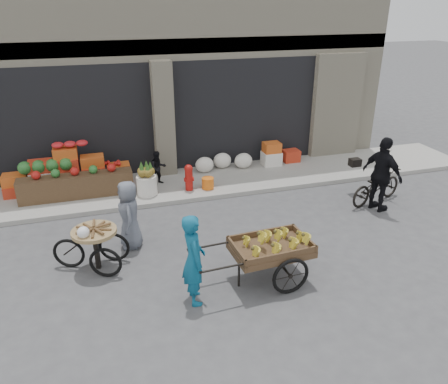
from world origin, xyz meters
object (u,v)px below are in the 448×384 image
object	(u,v)px
tricycle_cart	(95,243)
vendor_grey	(129,215)
cyclist	(382,175)
seated_person	(158,168)
banana_cart	(268,246)
bicycle	(376,186)
vendor_woman	(194,259)
pineapple_bin	(147,185)
fire_hydrant	(189,176)
orange_bucket	(208,183)

from	to	relation	value
tricycle_cart	vendor_grey	distance (m)	0.98
cyclist	seated_person	bearing A→B (deg)	42.09
banana_cart	bicycle	distance (m)	4.57
seated_person	vendor_woman	distance (m)	5.05
tricycle_cart	vendor_grey	world-z (taller)	vendor_grey
pineapple_bin	fire_hydrant	bearing A→B (deg)	-2.60
fire_hydrant	pineapple_bin	bearing A→B (deg)	177.40
orange_bucket	cyclist	xyz separation A→B (m)	(3.72, -2.22, 0.65)
pineapple_bin	bicycle	world-z (taller)	bicycle
seated_person	vendor_grey	size ratio (longest dim) A/B	0.64
tricycle_cart	cyclist	size ratio (longest dim) A/B	0.79
tricycle_cart	vendor_grey	size ratio (longest dim) A/B	0.99
seated_person	cyclist	bearing A→B (deg)	-40.69
fire_hydrant	tricycle_cart	xyz separation A→B (m)	(-2.47, -2.90, 0.06)
banana_cart	tricycle_cart	size ratio (longest dim) A/B	1.67
fire_hydrant	seated_person	world-z (taller)	seated_person
vendor_grey	vendor_woman	bearing A→B (deg)	23.56
bicycle	cyclist	xyz separation A→B (m)	(-0.20, -0.40, 0.47)
tricycle_cart	cyclist	bearing A→B (deg)	25.41
vendor_woman	banana_cart	bearing A→B (deg)	-81.82
vendor_grey	cyclist	world-z (taller)	cyclist
vendor_woman	vendor_grey	size ratio (longest dim) A/B	1.12
pineapple_bin	tricycle_cart	xyz separation A→B (m)	(-1.37, -2.95, 0.20)
orange_bucket	banana_cart	world-z (taller)	banana_cart
fire_hydrant	bicycle	world-z (taller)	bicycle
seated_person	orange_bucket	bearing A→B (deg)	-40.26
bicycle	cyclist	size ratio (longest dim) A/B	0.93
seated_person	tricycle_cart	xyz separation A→B (m)	(-1.77, -3.55, -0.02)
orange_bucket	pineapple_bin	bearing A→B (deg)	176.42
seated_person	cyclist	xyz separation A→B (m)	(4.92, -2.92, 0.34)
seated_person	tricycle_cart	world-z (taller)	seated_person
orange_bucket	vendor_grey	bearing A→B (deg)	-135.73
pineapple_bin	tricycle_cart	distance (m)	3.25
pineapple_bin	bicycle	xyz separation A→B (m)	(5.52, -1.92, 0.08)
fire_hydrant	bicycle	bearing A→B (deg)	-22.94
banana_cart	bicycle	world-z (taller)	banana_cart
fire_hydrant	cyclist	xyz separation A→B (m)	(4.22, -2.27, 0.42)
vendor_woman	bicycle	world-z (taller)	vendor_woman
vendor_woman	bicycle	bearing A→B (deg)	-63.66
fire_hydrant	bicycle	size ratio (longest dim) A/B	0.41
seated_person	vendor_woman	xyz separation A→B (m)	(-0.21, -5.04, 0.23)
cyclist	fire_hydrant	bearing A→B (deg)	44.50
bicycle	pineapple_bin	bearing A→B (deg)	53.60
pineapple_bin	orange_bucket	world-z (taller)	pineapple_bin
vendor_grey	pineapple_bin	bearing A→B (deg)	166.25
orange_bucket	seated_person	world-z (taller)	seated_person
vendor_woman	cyclist	world-z (taller)	cyclist
orange_bucket	seated_person	distance (m)	1.42
bicycle	vendor_woman	bearing A→B (deg)	98.10
pineapple_bin	vendor_grey	xyz separation A→B (m)	(-0.65, -2.29, 0.36)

